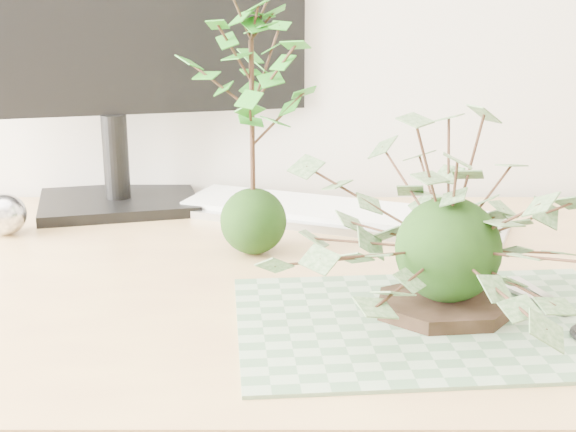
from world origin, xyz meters
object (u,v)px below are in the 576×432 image
object	(u,v)px
keyboard	(337,214)
monitor	(108,8)
desk	(352,339)
maple_kokedama	(251,58)
ivy_kokedama	(451,201)

from	to	relation	value
keyboard	monitor	bearing A→B (deg)	-171.68
desk	maple_kokedama	size ratio (longest dim) A/B	4.46
ivy_kokedama	maple_kokedama	world-z (taller)	maple_kokedama
desk	maple_kokedama	distance (m)	0.37
ivy_kokedama	keyboard	distance (m)	0.38
keyboard	monitor	size ratio (longest dim) A/B	0.88
keyboard	monitor	xyz separation A→B (m)	(-0.34, 0.07, 0.29)
monitor	keyboard	bearing A→B (deg)	-26.13
keyboard	desk	bearing A→B (deg)	-67.14
desk	monitor	bearing A→B (deg)	138.97
desk	keyboard	distance (m)	0.25
maple_kokedama	keyboard	bearing A→B (deg)	51.74
maple_kokedama	ivy_kokedama	bearing A→B (deg)	-43.73
desk	ivy_kokedama	world-z (taller)	ivy_kokedama
ivy_kokedama	maple_kokedama	distance (m)	0.32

